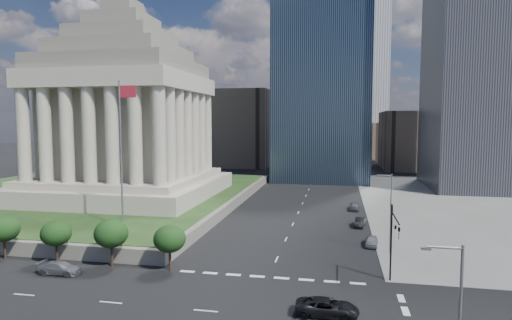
% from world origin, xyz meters
% --- Properties ---
extents(ground, '(500.00, 500.00, 0.00)m').
position_xyz_m(ground, '(0.00, 100.00, 0.00)').
color(ground, black).
rests_on(ground, ground).
extents(plaza_terrace, '(66.00, 70.00, 1.80)m').
position_xyz_m(plaza_terrace, '(-45.00, 50.00, 0.90)').
color(plaza_terrace, '#646256').
rests_on(plaza_terrace, ground).
extents(plaza_lawn, '(64.00, 68.00, 0.10)m').
position_xyz_m(plaza_lawn, '(-45.00, 50.00, 1.85)').
color(plaza_lawn, '#1E3817').
rests_on(plaza_lawn, plaza_terrace).
extents(war_memorial, '(34.00, 34.00, 39.00)m').
position_xyz_m(war_memorial, '(-34.00, 48.00, 21.40)').
color(war_memorial, '#A59B8B').
rests_on(war_memorial, plaza_lawn).
extents(flagpole, '(2.52, 0.24, 20.00)m').
position_xyz_m(flagpole, '(-21.83, 24.00, 13.11)').
color(flagpole, slate).
rests_on(flagpole, plaza_lawn).
extents(midrise_glass, '(26.00, 26.00, 60.00)m').
position_xyz_m(midrise_glass, '(2.00, 95.00, 30.00)').
color(midrise_glass, black).
rests_on(midrise_glass, ground).
extents(building_filler_ne, '(20.00, 30.00, 20.00)m').
position_xyz_m(building_filler_ne, '(32.00, 130.00, 10.00)').
color(building_filler_ne, brown).
rests_on(building_filler_ne, ground).
extents(building_filler_nw, '(24.00, 30.00, 28.00)m').
position_xyz_m(building_filler_nw, '(-30.00, 130.00, 14.00)').
color(building_filler_nw, brown).
rests_on(building_filler_nw, ground).
extents(traffic_signal_ne, '(0.30, 5.74, 8.00)m').
position_xyz_m(traffic_signal_ne, '(12.50, 13.70, 5.25)').
color(traffic_signal_ne, black).
rests_on(traffic_signal_ne, ground).
extents(street_lamp_north, '(2.13, 0.22, 10.00)m').
position_xyz_m(street_lamp_north, '(13.33, 25.00, 5.66)').
color(street_lamp_north, slate).
rests_on(street_lamp_north, ground).
extents(pickup_truck, '(5.39, 2.57, 1.48)m').
position_xyz_m(pickup_truck, '(6.35, 6.03, 0.74)').
color(pickup_truck, black).
rests_on(pickup_truck, ground).
extents(suv_grey, '(4.72, 2.02, 1.36)m').
position_xyz_m(suv_grey, '(-22.16, 10.60, 0.68)').
color(suv_grey, '#5C5E64').
rests_on(suv_grey, ground).
extents(parked_sedan_near, '(2.00, 4.07, 1.33)m').
position_xyz_m(parked_sedan_near, '(11.50, 27.94, 0.67)').
color(parked_sedan_near, gray).
rests_on(parked_sedan_near, ground).
extents(parked_sedan_mid, '(2.08, 4.23, 1.33)m').
position_xyz_m(parked_sedan_mid, '(10.48, 38.34, 0.67)').
color(parked_sedan_mid, black).
rests_on(parked_sedan_mid, ground).
extents(parked_sedan_far, '(1.92, 4.36, 1.46)m').
position_xyz_m(parked_sedan_far, '(10.01, 50.99, 0.73)').
color(parked_sedan_far, '#4E5055').
rests_on(parked_sedan_far, ground).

